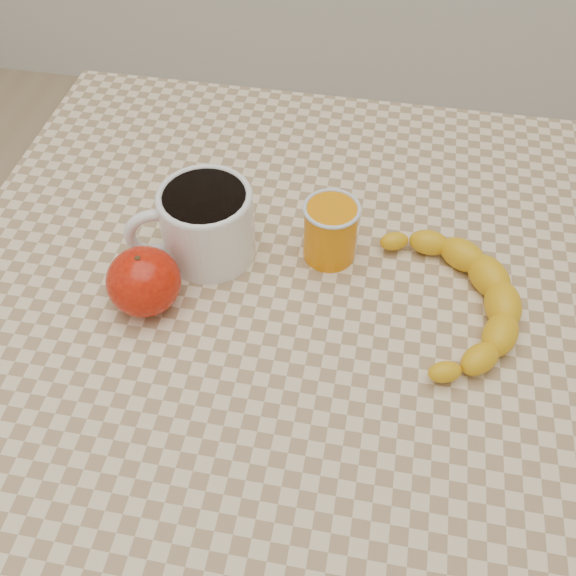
% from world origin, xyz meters
% --- Properties ---
extents(ground, '(3.00, 3.00, 0.00)m').
position_xyz_m(ground, '(0.00, 0.00, 0.00)').
color(ground, tan).
rests_on(ground, ground).
extents(table, '(0.80, 0.80, 0.75)m').
position_xyz_m(table, '(0.00, 0.00, 0.66)').
color(table, beige).
rests_on(table, ground).
extents(coffee_mug, '(0.16, 0.14, 0.09)m').
position_xyz_m(coffee_mug, '(-0.11, 0.06, 0.80)').
color(coffee_mug, white).
rests_on(coffee_mug, table).
extents(orange_juice_glass, '(0.06, 0.06, 0.08)m').
position_xyz_m(orange_juice_glass, '(0.03, 0.08, 0.79)').
color(orange_juice_glass, orange).
rests_on(orange_juice_glass, table).
extents(apple, '(0.09, 0.09, 0.07)m').
position_xyz_m(apple, '(-0.15, -0.03, 0.79)').
color(apple, '#980E05').
rests_on(apple, table).
extents(banana, '(0.25, 0.30, 0.04)m').
position_xyz_m(banana, '(0.18, 0.02, 0.77)').
color(banana, gold).
rests_on(banana, table).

